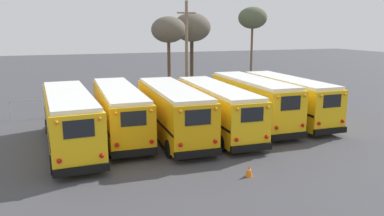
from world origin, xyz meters
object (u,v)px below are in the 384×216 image
object	(u,v)px
traffic_cone	(249,170)
bare_tree_2	(192,28)
school_bus_2	(172,110)
school_bus_5	(287,98)
school_bus_0	(70,118)
bare_tree_0	(253,19)
school_bus_4	(253,101)
utility_pole	(187,49)
school_bus_1	(119,110)
bare_tree_1	(169,30)
school_bus_3	(216,107)

from	to	relation	value
traffic_cone	bare_tree_2	bearing A→B (deg)	76.43
school_bus_2	school_bus_5	xyz separation A→B (m)	(9.13, 1.25, -0.02)
bare_tree_2	traffic_cone	xyz separation A→B (m)	(-5.89, -24.41, -6.45)
school_bus_0	bare_tree_0	bearing A→B (deg)	37.66
school_bus_0	school_bus_4	size ratio (longest dim) A/B	1.10
school_bus_5	utility_pole	distance (m)	11.96
school_bus_0	school_bus_1	xyz separation A→B (m)	(3.04, 1.68, -0.07)
school_bus_2	traffic_cone	bearing A→B (deg)	-78.43
school_bus_2	bare_tree_1	distance (m)	16.49
school_bus_1	school_bus_2	distance (m)	3.40
school_bus_3	bare_tree_1	bearing A→B (deg)	85.50
school_bus_1	bare_tree_0	world-z (taller)	bare_tree_0
school_bus_4	school_bus_0	bearing A→B (deg)	-175.13
school_bus_3	bare_tree_1	world-z (taller)	bare_tree_1
bare_tree_2	school_bus_3	bearing A→B (deg)	-104.42
school_bus_4	school_bus_1	bearing A→B (deg)	175.95
school_bus_2	utility_pole	distance (m)	13.44
school_bus_0	traffic_cone	distance (m)	10.51
school_bus_3	school_bus_4	world-z (taller)	school_bus_4
school_bus_3	school_bus_0	bearing A→B (deg)	-177.60
school_bus_3	school_bus_4	size ratio (longest dim) A/B	1.11
school_bus_1	school_bus_0	bearing A→B (deg)	-151.05
school_bus_2	bare_tree_1	bearing A→B (deg)	74.47
school_bus_4	bare_tree_2	bearing A→B (deg)	85.42
school_bus_3	school_bus_5	distance (m)	6.18
school_bus_0	school_bus_3	world-z (taller)	school_bus_0
bare_tree_2	traffic_cone	bearing A→B (deg)	-103.57
school_bus_3	school_bus_5	xyz separation A→B (m)	(6.09, 1.04, 0.05)
school_bus_5	school_bus_3	bearing A→B (deg)	-170.31
bare_tree_1	bare_tree_2	size ratio (longest dim) A/B	0.95
school_bus_3	school_bus_2	bearing A→B (deg)	-176.13
school_bus_2	bare_tree_2	world-z (taller)	bare_tree_2
school_bus_2	school_bus_3	bearing A→B (deg)	3.87
bare_tree_2	utility_pole	bearing A→B (deg)	-114.73
school_bus_0	school_bus_4	bearing A→B (deg)	4.87
bare_tree_0	bare_tree_2	size ratio (longest dim) A/B	1.08
school_bus_2	bare_tree_0	world-z (taller)	bare_tree_0
school_bus_0	bare_tree_1	distance (m)	19.12
school_bus_3	utility_pole	bearing A→B (deg)	80.31
school_bus_0	school_bus_3	xyz separation A→B (m)	(9.13, 0.38, -0.07)
school_bus_1	bare_tree_2	xyz separation A→B (m)	(10.43, 15.60, 5.06)
school_bus_4	bare_tree_1	size ratio (longest dim) A/B	1.20
school_bus_1	traffic_cone	world-z (taller)	school_bus_1
school_bus_4	utility_pole	distance (m)	11.65
school_bus_3	school_bus_4	xyz separation A→B (m)	(3.04, 0.66, 0.12)
utility_pole	bare_tree_0	distance (m)	9.52
traffic_cone	utility_pole	bearing A→B (deg)	79.54
school_bus_0	utility_pole	xyz separation A→B (m)	(11.16, 12.25, 3.02)
utility_pole	school_bus_1	bearing A→B (deg)	-127.52
school_bus_1	utility_pole	xyz separation A→B (m)	(8.11, 10.57, 3.09)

